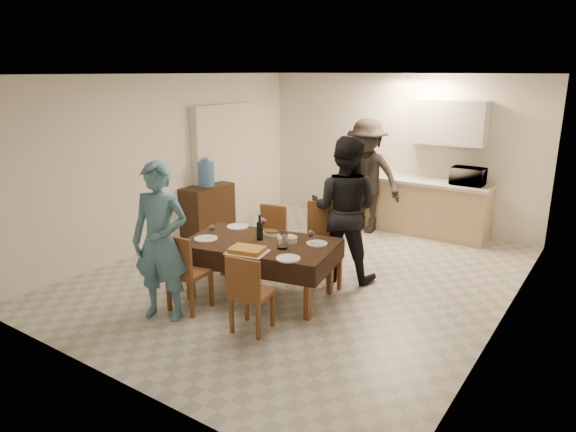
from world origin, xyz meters
name	(u,v)px	position (x,y,z in m)	size (l,w,h in m)	color
floor	(304,274)	(0.00, 0.00, 0.00)	(5.00, 6.00, 0.02)	#B8B7B2
ceiling	(306,74)	(0.00, 0.00, 2.60)	(5.00, 6.00, 0.02)	white
wall_back	(397,151)	(0.00, 3.00, 1.30)	(5.00, 0.02, 2.60)	silver
wall_front	(107,242)	(0.00, -3.00, 1.30)	(5.00, 0.02, 2.60)	silver
wall_left	(168,161)	(-2.50, 0.00, 1.30)	(0.02, 6.00, 2.60)	silver
wall_right	(513,208)	(2.50, 0.00, 1.30)	(0.02, 6.00, 2.60)	silver
stub_partition	(224,166)	(-2.42, 1.20, 1.05)	(0.15, 1.40, 2.10)	silver
kitchen_base_cabinet	(420,208)	(0.60, 2.68, 0.43)	(2.20, 0.60, 0.86)	tan
kitchen_worktop	(422,181)	(0.60, 2.68, 0.89)	(2.24, 0.64, 0.05)	#B6B6B0
upper_cabinet	(448,122)	(0.90, 2.82, 1.85)	(1.20, 0.34, 0.70)	silver
dining_table	(261,244)	(-0.08, -0.84, 0.65)	(1.92, 1.34, 0.69)	black
chair_near_left	(183,265)	(-0.53, -1.68, 0.56)	(0.44, 0.44, 0.50)	brown
chair_near_right	(247,286)	(0.37, -1.67, 0.52)	(0.44, 0.45, 0.46)	brown
chair_far_left	(264,234)	(-0.53, -0.17, 0.53)	(0.45, 0.45, 0.47)	brown
chair_far_right	(321,238)	(0.37, -0.19, 0.63)	(0.64, 0.67, 0.56)	brown
console	(208,210)	(-2.28, 0.60, 0.41)	(0.45, 0.89, 0.83)	#322010
water_jug	(206,174)	(-2.28, 0.60, 1.02)	(0.26, 0.26, 0.40)	#518CD1
wine_bottle	(260,228)	(-0.13, -0.79, 0.84)	(0.08, 0.08, 0.31)	black
water_pitcher	(282,240)	(0.27, -0.89, 0.78)	(0.12, 0.12, 0.19)	white
savoury_tart	(247,250)	(0.02, -1.22, 0.71)	(0.44, 0.33, 0.05)	#B87D36
salad_bowl	(290,239)	(0.22, -0.66, 0.72)	(0.18, 0.18, 0.07)	silver
mushroom_dish	(271,234)	(-0.13, -0.56, 0.70)	(0.20, 0.20, 0.03)	silver
wine_glass_a	(211,232)	(-0.63, -1.09, 0.78)	(0.08, 0.08, 0.18)	white
wine_glass_b	(311,237)	(0.47, -0.59, 0.78)	(0.08, 0.08, 0.18)	white
wine_glass_c	(262,225)	(-0.28, -0.54, 0.79)	(0.09, 0.09, 0.21)	white
plate_near_left	(206,239)	(-0.68, -1.14, 0.69)	(0.28, 0.28, 0.02)	silver
plate_near_right	(288,258)	(0.52, -1.14, 0.69)	(0.27, 0.27, 0.02)	silver
plate_far_left	(238,227)	(-0.68, -0.54, 0.69)	(0.28, 0.28, 0.02)	silver
plate_far_right	(317,244)	(0.52, -0.54, 0.69)	(0.25, 0.25, 0.01)	silver
microwave	(468,176)	(1.33, 2.68, 1.05)	(0.50, 0.34, 0.28)	silver
person_near	(160,242)	(-0.63, -1.89, 0.87)	(0.64, 0.42, 1.75)	teal
person_far	(344,209)	(0.47, 0.21, 0.94)	(0.91, 0.71, 1.87)	black
person_kitchen	(366,176)	(-0.20, 2.23, 0.95)	(1.23, 0.70, 1.90)	black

